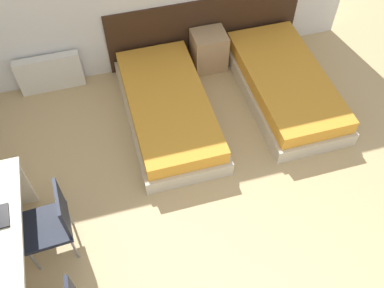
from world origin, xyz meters
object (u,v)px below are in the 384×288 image
(nightstand, at_px, (209,50))
(chair_near_laptop, at_px, (52,222))
(bed_near_window, at_px, (168,109))
(bed_near_door, at_px, (285,85))

(nightstand, height_order, chair_near_laptop, chair_near_laptop)
(bed_near_window, bearing_deg, chair_near_laptop, -137.08)
(bed_near_door, relative_size, nightstand, 3.76)
(nightstand, bearing_deg, chair_near_laptop, -135.66)
(bed_near_window, height_order, nightstand, nightstand)
(bed_near_window, xyz_separation_m, bed_near_door, (1.52, 0.00, 0.00))
(nightstand, xyz_separation_m, chair_near_laptop, (-2.18, -2.13, 0.21))
(bed_near_door, bearing_deg, bed_near_window, 180.00)
(bed_near_window, height_order, chair_near_laptop, chair_near_laptop)
(bed_near_window, relative_size, bed_near_door, 1.00)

